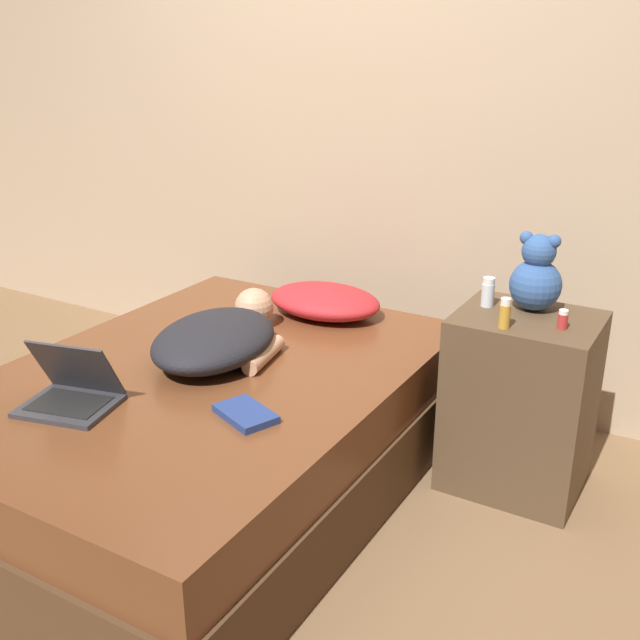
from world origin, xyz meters
The scene contains 12 objects.
ground_plane centered at (0.00, 0.00, 0.00)m, with size 12.00×12.00×0.00m, color brown.
wall_back centered at (0.00, 1.21, 1.30)m, with size 8.00×0.06×2.60m.
bed centered at (0.00, 0.00, 0.24)m, with size 1.35×1.85×0.48m.
nightstand centered at (0.98, 0.60, 0.34)m, with size 0.49×0.42×0.67m.
pillow centered at (0.09, 0.71, 0.54)m, with size 0.49×0.35×0.13m.
person_lying centered at (-0.03, 0.13, 0.56)m, with size 0.51×0.75×0.16m.
laptop centered at (-0.19, -0.43, 0.53)m, with size 0.33×0.29×0.22m.
teddy_bear centered at (0.97, 0.68, 0.80)m, with size 0.18×0.18×0.28m.
bottle_clear centered at (0.81, 0.63, 0.73)m, with size 0.05×0.05×0.11m.
bottle_red centered at (1.11, 0.54, 0.71)m, with size 0.03×0.03×0.07m.
bottle_amber centered at (0.93, 0.45, 0.73)m, with size 0.04×0.04×0.11m.
book centered at (0.34, -0.22, 0.49)m, with size 0.23×0.19×0.02m.
Camera 1 is at (1.59, -1.89, 1.60)m, focal length 42.00 mm.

